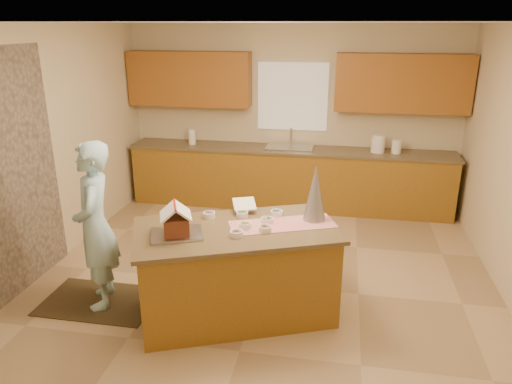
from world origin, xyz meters
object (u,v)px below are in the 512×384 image
tinsel_tree (315,193)px  gingerbread_house (176,222)px  boy (95,226)px  island_base (237,274)px

tinsel_tree → gingerbread_house: 1.32m
tinsel_tree → boy: size_ratio=0.33×
island_base → gingerbread_house: size_ratio=4.97×
island_base → boy: boy is taller
island_base → gingerbread_house: gingerbread_house is taller
tinsel_tree → boy: boy is taller
gingerbread_house → boy: bearing=167.5°
tinsel_tree → boy: bearing=-169.5°
boy → tinsel_tree: bearing=79.3°
island_base → gingerbread_house: bearing=-174.8°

